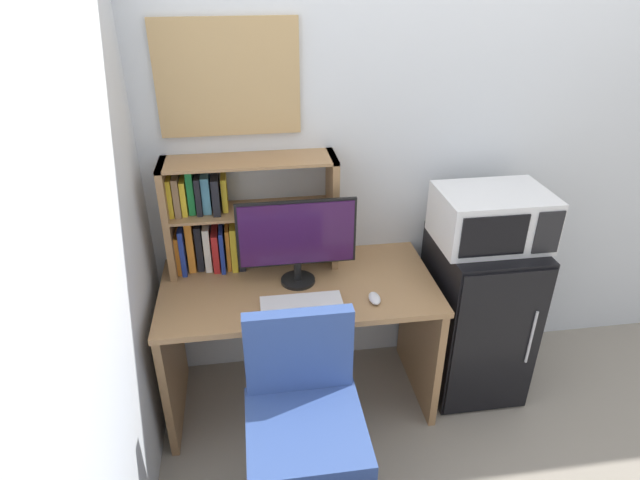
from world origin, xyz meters
TOP-DOWN VIEW (x-y plane):
  - wall_back at (0.40, 0.02)m, footprint 6.40×0.04m
  - wall_left at (-1.62, -1.60)m, footprint 0.04×4.40m
  - desk at (-0.89, -0.33)m, footprint 1.31×0.66m
  - hutch_bookshelf at (-1.22, -0.10)m, footprint 0.82×0.23m
  - monitor at (-0.89, -0.31)m, footprint 0.55×0.16m
  - keyboard at (-0.90, -0.50)m, footprint 0.37×0.13m
  - computer_mouse at (-0.57, -0.52)m, footprint 0.05×0.10m
  - mini_fridge at (0.05, -0.31)m, footprint 0.47×0.55m
  - microwave at (0.05, -0.31)m, footprint 0.52×0.38m
  - desk_chair at (-0.94, -0.92)m, footprint 0.54×0.54m
  - wall_corkboard at (-1.16, -0.01)m, footprint 0.64×0.02m

SIDE VIEW (x-z plane):
  - desk_chair at x=-0.94m, z-range -0.06..0.82m
  - mini_fridge at x=0.05m, z-range 0.00..0.88m
  - desk at x=-0.89m, z-range 0.15..0.88m
  - keyboard at x=-0.90m, z-range 0.73..0.75m
  - computer_mouse at x=-0.57m, z-range 0.73..0.76m
  - monitor at x=-0.89m, z-range 0.76..1.18m
  - hutch_bookshelf at x=-1.22m, z-range 0.72..1.29m
  - microwave at x=0.05m, z-range 0.88..1.14m
  - wall_back at x=0.40m, z-range 0.00..2.60m
  - wall_left at x=-1.62m, z-range 0.00..2.60m
  - wall_corkboard at x=-1.16m, z-range 1.38..1.89m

